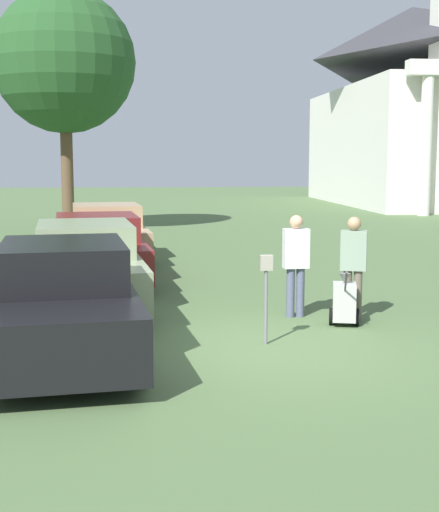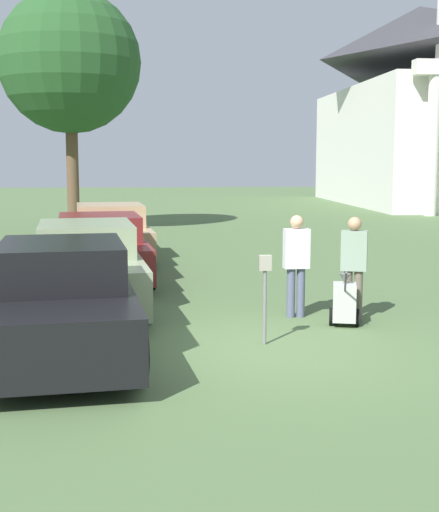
{
  "view_description": "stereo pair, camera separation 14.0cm",
  "coord_description": "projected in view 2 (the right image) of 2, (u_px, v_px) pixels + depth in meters",
  "views": [
    {
      "loc": [
        -1.43,
        -9.62,
        2.64
      ],
      "look_at": [
        -0.34,
        1.7,
        1.1
      ],
      "focal_mm": 50.0,
      "sensor_mm": 36.0,
      "label": 1
    },
    {
      "loc": [
        -1.29,
        -9.63,
        2.64
      ],
      "look_at": [
        -0.34,
        1.7,
        1.1
      ],
      "focal_mm": 50.0,
      "sensor_mm": 36.0,
      "label": 2
    }
  ],
  "objects": [
    {
      "name": "parked_car_sage",
      "position": [
        86.0,
        267.0,
        12.92
      ],
      "size": [
        2.47,
        5.46,
        1.53
      ],
      "rotation": [
        0.0,
        0.0,
        0.12
      ],
      "color": "gray",
      "rests_on": "ground_plane"
    },
    {
      "name": "ground_plane",
      "position": [
        254.0,
        350.0,
        9.97
      ],
      "size": [
        120.0,
        120.0,
        0.0
      ],
      "primitive_type": "plane",
      "color": "#4C663D"
    },
    {
      "name": "shade_tree",
      "position": [
        70.0,
        62.0,
        25.65
      ],
      "size": [
        5.13,
        5.13,
        8.71
      ],
      "color": "brown",
      "rests_on": "ground_plane"
    },
    {
      "name": "person_worker",
      "position": [
        296.0,
        259.0,
        11.92
      ],
      "size": [
        0.43,
        0.25,
        1.73
      ],
      "rotation": [
        0.0,
        0.0,
        3.21
      ],
      "color": "#515670",
      "rests_on": "ground_plane"
    },
    {
      "name": "parking_meter",
      "position": [
        265.0,
        282.0,
        10.14
      ],
      "size": [
        0.18,
        0.09,
        1.3
      ],
      "color": "slate",
      "rests_on": "ground_plane"
    },
    {
      "name": "equipment_cart",
      "position": [
        344.0,
        302.0,
        11.37
      ],
      "size": [
        0.52,
        1.0,
        1.0
      ],
      "rotation": [
        0.0,
        0.0,
        -0.24
      ],
      "color": "#B2B2AD",
      "rests_on": "ground_plane"
    },
    {
      "name": "parked_car_maroon",
      "position": [
        99.0,
        249.0,
        15.76
      ],
      "size": [
        2.54,
        5.24,
        1.45
      ],
      "rotation": [
        0.0,
        0.0,
        0.12
      ],
      "color": "maroon",
      "rests_on": "ground_plane"
    },
    {
      "name": "person_supervisor",
      "position": [
        354.0,
        262.0,
        11.69
      ],
      "size": [
        0.47,
        0.34,
        1.72
      ],
      "rotation": [
        0.0,
        0.0,
        2.82
      ],
      "color": "#665B4C",
      "rests_on": "ground_plane"
    },
    {
      "name": "parked_car_tan",
      "position": [
        110.0,
        233.0,
        19.2
      ],
      "size": [
        2.53,
        5.07,
        1.46
      ],
      "rotation": [
        0.0,
        0.0,
        0.12
      ],
      "color": "tan",
      "rests_on": "ground_plane"
    },
    {
      "name": "church",
      "position": [
        420.0,
        99.0,
        41.59
      ],
      "size": [
        8.33,
        18.11,
        23.63
      ],
      "color": "silver",
      "rests_on": "ground_plane"
    },
    {
      "name": "parked_car_black",
      "position": [
        63.0,
        301.0,
        9.79
      ],
      "size": [
        2.43,
        5.22,
        1.55
      ],
      "rotation": [
        0.0,
        0.0,
        0.12
      ],
      "color": "black",
      "rests_on": "ground_plane"
    }
  ]
}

